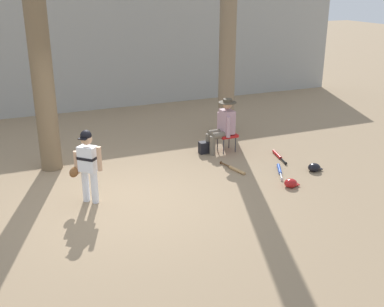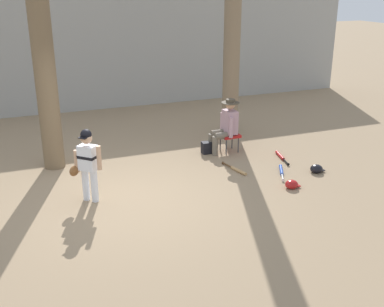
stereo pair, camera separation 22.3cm
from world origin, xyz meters
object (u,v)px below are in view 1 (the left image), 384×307
Objects in this scene: folding_stool at (227,135)px; seated_spectator at (223,124)px; tree_behind_spectator at (228,25)px; bat_blue_youth at (280,170)px; handbag_beside_stool at (207,147)px; tree_near_player at (37,27)px; young_ballplayer at (87,162)px; bat_red_barrel at (278,156)px; batting_helmet_red at (291,183)px; bat_wood_tan at (235,169)px; batting_helmet_black at (314,168)px.

seated_spectator reaches higher than folding_stool.
tree_behind_spectator reaches higher than bat_blue_youth.
handbag_beside_stool is (-0.46, 0.06, -0.23)m from folding_stool.
bat_blue_youth is at bearing -25.19° from tree_near_player.
young_ballplayer is at bearing 178.33° from bat_blue_youth.
batting_helmet_red reaches higher than bat_red_barrel.
seated_spectator is (-0.70, -1.26, -2.00)m from tree_behind_spectator.
tree_near_player is 4.29m from seated_spectator.
tree_near_player is 4.67m from bat_wood_tan.
seated_spectator reaches higher than bat_red_barrel.
handbag_beside_stool is at bearing -6.79° from tree_near_player.
tree_behind_spectator is at bearing 83.69° from batting_helmet_red.
seated_spectator reaches higher than batting_helmet_red.
seated_spectator is 3.53× the size of handbag_beside_stool.
folding_stool is 1.36× the size of batting_helmet_black.
bat_wood_tan is (-0.97, -2.39, -2.61)m from tree_behind_spectator.
bat_red_barrel is 1.58m from batting_helmet_red.
folding_stool is 0.59× the size of bat_blue_youth.
bat_wood_tan is 1.25m from batting_helmet_red.
tree_near_player is 21.35× the size of batting_helmet_red.
young_ballplayer is 3.17× the size of folding_stool.
tree_near_player is at bearing 173.12° from folding_stool.
batting_helmet_red reaches higher than bat_wood_tan.
bat_blue_youth is at bearing -120.51° from bat_red_barrel.
tree_near_player is 15.12× the size of folding_stool.
bat_wood_tan is at bearing -107.89° from folding_stool.
batting_helmet_black is (4.87, -2.22, -2.74)m from tree_near_player.
tree_behind_spectator reaches higher than seated_spectator.
batting_helmet_black is (0.49, -3.02, -2.57)m from tree_behind_spectator.
handbag_beside_stool reaches higher than bat_blue_youth.
batting_helmet_black is at bearing -24.52° from tree_near_player.
batting_helmet_black is (0.23, -0.97, 0.04)m from bat_red_barrel.
bat_blue_youth is 0.93× the size of bat_wood_tan.
handbag_beside_stool reaches higher than bat_red_barrel.
seated_spectator reaches higher than batting_helmet_black.
batting_helmet_red is 0.96× the size of batting_helmet_black.
handbag_beside_stool is 1.58m from bat_red_barrel.
young_ballplayer is 3.09m from bat_wood_tan.
folding_stool is 0.29m from seated_spectator.
folding_stool is at bearing 1.62° from seated_spectator.
tree_behind_spectator is 7.84× the size of bat_wood_tan.
tree_near_player reaches higher than bat_blue_youth.
handbag_beside_stool reaches higher than batting_helmet_black.
tree_near_player is 4.76× the size of young_ballplayer.
bat_blue_youth is (-0.17, -2.78, -2.61)m from tree_behind_spectator.
folding_stool is at bearing 95.61° from batting_helmet_red.
tree_near_player reaches higher than bat_wood_tan.
seated_spectator is 1.60× the size of bat_wood_tan.
batting_helmet_black reaches higher than bat_wood_tan.
seated_spectator is 1.39m from bat_red_barrel.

